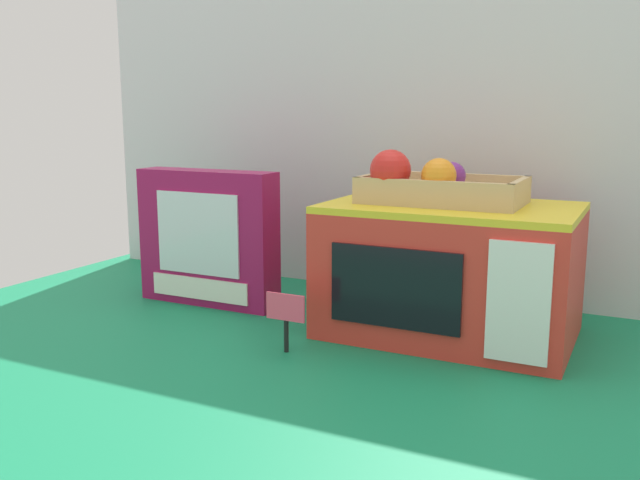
# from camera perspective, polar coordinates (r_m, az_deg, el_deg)

# --- Properties ---
(ground_plane) EXTENTS (1.70, 1.70, 0.00)m
(ground_plane) POSITION_cam_1_polar(r_m,az_deg,el_deg) (1.26, 3.56, -7.55)
(ground_plane) COLOR #147A4C
(ground_plane) RESTS_ON ground
(display_back_panel) EXTENTS (1.61, 0.03, 0.67)m
(display_back_panel) POSITION_cam_1_polar(r_m,az_deg,el_deg) (1.48, 8.37, 8.39)
(display_back_panel) COLOR silver
(display_back_panel) RESTS_ON ground
(toy_microwave) EXTENTS (0.43, 0.29, 0.23)m
(toy_microwave) POSITION_cam_1_polar(r_m,az_deg,el_deg) (1.23, 10.77, -2.47)
(toy_microwave) COLOR red
(toy_microwave) RESTS_ON ground
(food_groups_crate) EXTENTS (0.28, 0.17, 0.09)m
(food_groups_crate) POSITION_cam_1_polar(r_m,az_deg,el_deg) (1.21, 9.41, 4.44)
(food_groups_crate) COLOR tan
(food_groups_crate) RESTS_ON toy_microwave
(cookie_set_box) EXTENTS (0.30, 0.07, 0.28)m
(cookie_set_box) POSITION_cam_1_polar(r_m,az_deg,el_deg) (1.42, -9.35, 0.17)
(cookie_set_box) COLOR #99144C
(cookie_set_box) RESTS_ON ground
(price_sign) EXTENTS (0.07, 0.01, 0.10)m
(price_sign) POSITION_cam_1_polar(r_m,az_deg,el_deg) (1.13, -2.89, -6.15)
(price_sign) COLOR black
(price_sign) RESTS_ON ground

